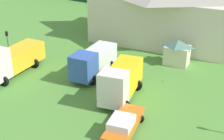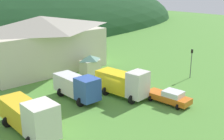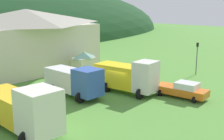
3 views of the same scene
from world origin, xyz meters
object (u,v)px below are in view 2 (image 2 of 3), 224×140
object	(u,v)px
heavy_rig_striped	(30,116)
traffic_light_east	(191,61)
depot_building	(42,42)
play_shed_cream	(90,64)
box_truck_blue	(77,86)
service_pickup_orange	(169,97)
traffic_cone_near_pickup	(113,82)
flatbed_truck_yellow	(124,83)

from	to	relation	value
heavy_rig_striped	traffic_light_east	bearing A→B (deg)	89.31
depot_building	play_shed_cream	distance (m)	8.91
traffic_light_east	box_truck_blue	bearing A→B (deg)	165.28
play_shed_cream	heavy_rig_striped	world-z (taller)	heavy_rig_striped
play_shed_cream	box_truck_blue	distance (m)	10.06
traffic_light_east	heavy_rig_striped	bearing A→B (deg)	178.30
play_shed_cream	service_pickup_orange	distance (m)	15.09
depot_building	traffic_light_east	distance (m)	23.43
traffic_cone_near_pickup	service_pickup_orange	bearing A→B (deg)	-91.42
heavy_rig_striped	traffic_light_east	size ratio (longest dim) A/B	1.90
play_shed_cream	service_pickup_orange	world-z (taller)	play_shed_cream
play_shed_cream	box_truck_blue	xyz separation A→B (m)	(-7.35, -6.86, 0.15)
traffic_cone_near_pickup	play_shed_cream	bearing A→B (deg)	90.42
depot_building	flatbed_truck_yellow	size ratio (longest dim) A/B	2.82
flatbed_truck_yellow	traffic_light_east	size ratio (longest dim) A/B	1.63
heavy_rig_striped	box_truck_blue	world-z (taller)	heavy_rig_striped
flatbed_truck_yellow	heavy_rig_striped	bearing A→B (deg)	-93.42
depot_building	box_truck_blue	distance (m)	15.02
box_truck_blue	traffic_cone_near_pickup	size ratio (longest dim) A/B	13.70
play_shed_cream	heavy_rig_striped	bearing A→B (deg)	-145.48
box_truck_blue	service_pickup_orange	size ratio (longest dim) A/B	1.24
heavy_rig_striped	box_truck_blue	size ratio (longest dim) A/B	1.20
traffic_cone_near_pickup	traffic_light_east	bearing A→B (deg)	-32.70
depot_building	heavy_rig_striped	size ratio (longest dim) A/B	2.41
depot_building	flatbed_truck_yellow	bearing A→B (deg)	-86.19
service_pickup_orange	flatbed_truck_yellow	bearing A→B (deg)	-158.73
play_shed_cream	service_pickup_orange	xyz separation A→B (m)	(-0.21, -15.07, -0.73)
flatbed_truck_yellow	depot_building	bearing A→B (deg)	177.62
flatbed_truck_yellow	service_pickup_orange	world-z (taller)	flatbed_truck_yellow
flatbed_truck_yellow	traffic_cone_near_pickup	bearing A→B (deg)	144.94
service_pickup_orange	traffic_light_east	world-z (taller)	traffic_light_east
box_truck_blue	traffic_light_east	world-z (taller)	traffic_light_east
play_shed_cream	traffic_cone_near_pickup	xyz separation A→B (m)	(0.04, -5.07, -1.56)
flatbed_truck_yellow	traffic_cone_near_pickup	world-z (taller)	flatbed_truck_yellow
play_shed_cream	service_pickup_orange	size ratio (longest dim) A/B	0.55
play_shed_cream	traffic_cone_near_pickup	world-z (taller)	play_shed_cream
service_pickup_orange	traffic_cone_near_pickup	size ratio (longest dim) A/B	11.01
service_pickup_orange	box_truck_blue	bearing A→B (deg)	-143.89
depot_building	heavy_rig_striped	bearing A→B (deg)	-122.63
box_truck_blue	traffic_cone_near_pickup	distance (m)	7.80
depot_building	box_truck_blue	size ratio (longest dim) A/B	2.89
traffic_light_east	service_pickup_orange	bearing A→B (deg)	-159.98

